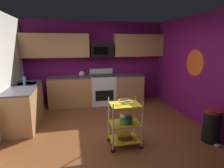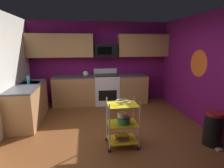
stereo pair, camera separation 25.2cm
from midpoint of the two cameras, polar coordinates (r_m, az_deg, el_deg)
The scene contains 16 objects.
floor at distance 4.12m, azimuth 1.11°, elevation -15.52°, with size 4.40×4.80×0.04m, color brown.
wall_back at distance 6.08m, azimuth -2.67°, elevation 6.68°, with size 4.52×0.06×2.60m, color #6B1156.
wall_right at distance 4.62m, azimuth 29.67°, elevation 3.19°, with size 0.06×4.80×2.60m, color #6B1156.
wall_flower_decal at distance 4.91m, azimuth 26.62°, elevation 5.74°, with size 0.64×0.64×0.00m, color #E5591E.
counter_run at distance 5.48m, azimuth -8.96°, elevation -3.01°, with size 3.69×2.23×0.92m.
oven_range at distance 5.92m, azimuth -0.52°, elevation -1.54°, with size 0.76×0.65×1.10m.
upper_cabinets at distance 5.85m, azimuth -2.93°, elevation 11.85°, with size 4.40×0.33×0.70m.
microwave at distance 5.85m, azimuth -0.69°, elevation 10.39°, with size 0.70×0.39×0.40m.
rolling_cart at distance 3.52m, azimuth 5.35°, elevation -12.10°, with size 0.61×0.43×0.91m.
fruit_bowl at distance 3.37m, azimuth 5.50°, elevation -5.55°, with size 0.27×0.27×0.07m.
mixing_bowl_large at distance 3.50m, azimuth 5.71°, elevation -11.10°, with size 0.25×0.25×0.11m.
mixing_bowl_small at distance 3.46m, azimuth 5.31°, elevation -9.58°, with size 0.18×0.18×0.08m.
book_stack at distance 3.64m, azimuth 5.26°, elevation -15.92°, with size 0.27×0.18×0.11m.
kettle at distance 5.76m, azimuth -6.94°, elevation 3.24°, with size 0.21×0.18×0.26m.
dish_soap_bottle at distance 5.00m, azimuth -23.29°, elevation 1.15°, with size 0.06×0.06×0.20m, color #2D8CBF.
trash_can at distance 4.15m, azimuth 30.51°, elevation -11.87°, with size 0.34×0.42×0.66m.
Camera 2 is at (-0.49, -3.61, 1.92)m, focal length 29.44 mm.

